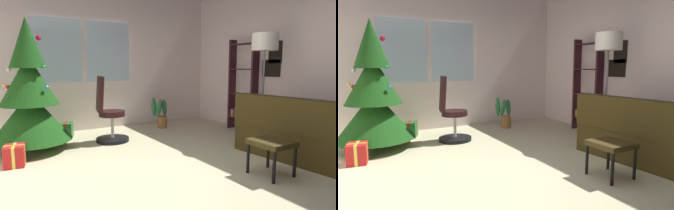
% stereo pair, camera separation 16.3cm
% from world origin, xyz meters
% --- Properties ---
extents(ground_plane, '(5.01, 6.04, 0.10)m').
position_xyz_m(ground_plane, '(0.00, 0.00, -0.05)').
color(ground_plane, beige).
extents(wall_back_with_windows, '(5.01, 0.12, 2.86)m').
position_xyz_m(wall_back_with_windows, '(-0.02, 3.07, 1.44)').
color(wall_back_with_windows, silver).
rests_on(wall_back_with_windows, ground_plane).
extents(wall_right_with_frames, '(0.12, 6.04, 2.86)m').
position_xyz_m(wall_right_with_frames, '(2.55, 0.00, 1.43)').
color(wall_right_with_frames, silver).
rests_on(wall_right_with_frames, ground_plane).
extents(couch, '(1.83, 2.08, 0.87)m').
position_xyz_m(couch, '(1.89, -0.62, 0.30)').
color(couch, '#392D12').
rests_on(couch, ground_plane).
extents(footstool, '(0.42, 0.44, 0.42)m').
position_xyz_m(footstool, '(0.82, -0.55, 0.36)').
color(footstool, '#392D12').
rests_on(footstool, ground_plane).
extents(holiday_tree, '(1.16, 1.16, 2.46)m').
position_xyz_m(holiday_tree, '(-1.48, 2.00, 0.82)').
color(holiday_tree, '#4C331E').
rests_on(holiday_tree, ground_plane).
extents(gift_box_red, '(0.28, 0.32, 0.28)m').
position_xyz_m(gift_box_red, '(-1.76, 1.37, 0.14)').
color(gift_box_red, red).
rests_on(gift_box_red, ground_plane).
extents(gift_box_green, '(0.32, 0.40, 0.28)m').
position_xyz_m(gift_box_green, '(-0.87, 2.56, 0.14)').
color(gift_box_green, '#1E722D').
rests_on(gift_box_green, ground_plane).
extents(gift_box_gold, '(0.27, 0.39, 0.17)m').
position_xyz_m(gift_box_gold, '(-1.09, 2.27, 0.08)').
color(gift_box_gold, gold).
rests_on(gift_box_gold, ground_plane).
extents(office_chair, '(0.57, 0.56, 1.12)m').
position_xyz_m(office_chair, '(-0.30, 1.91, 0.44)').
color(office_chair, black).
rests_on(office_chair, ground_plane).
extents(bookshelf, '(0.18, 0.64, 1.81)m').
position_xyz_m(bookshelf, '(2.29, 1.37, 0.78)').
color(bookshelf, '#381721').
rests_on(bookshelf, ground_plane).
extents(floor_lamp, '(0.42, 0.42, 1.82)m').
position_xyz_m(floor_lamp, '(1.90, 0.53, 1.58)').
color(floor_lamp, slate).
rests_on(floor_lamp, ground_plane).
extents(potted_plant, '(0.37, 0.28, 0.64)m').
position_xyz_m(potted_plant, '(1.02, 2.43, 0.28)').
color(potted_plant, olive).
rests_on(potted_plant, ground_plane).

